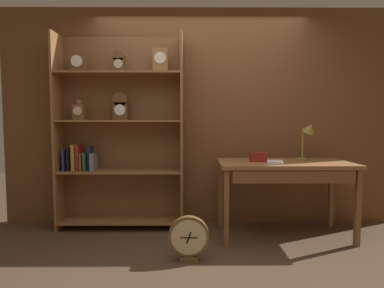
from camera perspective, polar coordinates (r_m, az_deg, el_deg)
The scene contains 8 objects.
ground_plane at distance 2.76m, azimuth 2.63°, elevation -22.72°, with size 10.00×10.00×0.00m, color #4C3826.
back_wood_panel at distance 3.76m, azimuth 1.67°, elevation 4.95°, with size 4.80×0.05×2.60m, color brown.
bookshelf at distance 3.68m, azimuth -13.59°, elevation 2.26°, with size 1.44×0.33×2.24m.
workbench at distance 3.45m, azimuth 16.85°, elevation -4.71°, with size 1.41×0.68×0.82m.
desk_lamp at distance 3.64m, azimuth 20.79°, elevation 1.74°, with size 0.21×0.21×0.44m.
toolbox_small at distance 3.40m, azimuth 12.17°, elevation -2.37°, with size 0.18×0.10×0.10m, color maroon.
open_repair_manual at distance 3.31m, azimuth 15.19°, elevation -3.25°, with size 0.16×0.22×0.03m, color silver.
round_clock_large at distance 2.87m, azimuth -0.60°, elevation -17.04°, with size 0.37×0.11×0.41m.
Camera 1 is at (-0.13, -2.46, 1.25)m, focal length 28.72 mm.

